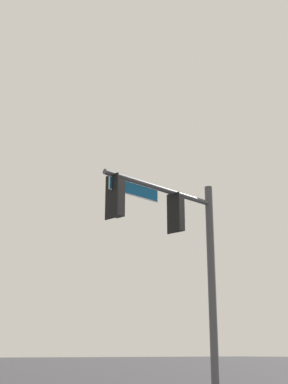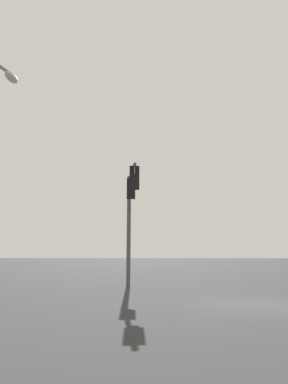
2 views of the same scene
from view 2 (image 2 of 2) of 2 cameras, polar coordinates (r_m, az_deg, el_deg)
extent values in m
plane|color=#2D2D30|center=(13.38, 20.32, -19.46)|extent=(400.00, 400.00, 0.00)
cylinder|color=#47474C|center=(19.72, -2.93, -7.09)|extent=(0.26, 0.26, 7.16)
cylinder|color=#47474C|center=(17.89, -2.35, 3.12)|extent=(4.72, 1.03, 0.16)
cube|color=black|center=(18.23, -2.49, 0.66)|extent=(0.12, 0.52, 1.30)
cube|color=black|center=(18.42, -2.53, 0.53)|extent=(0.41, 0.38, 1.10)
cylinder|color=black|center=(18.56, -2.51, 2.37)|extent=(0.04, 0.04, 0.12)
cylinder|color=#340503|center=(18.69, -2.56, 1.38)|extent=(0.07, 0.22, 0.22)
cylinder|color=#392D05|center=(18.61, -2.57, 0.39)|extent=(0.07, 0.22, 0.22)
cylinder|color=green|center=(18.55, -2.58, -0.60)|extent=(0.07, 0.22, 0.22)
cube|color=black|center=(15.69, -1.83, 2.74)|extent=(0.12, 0.52, 1.30)
cube|color=black|center=(15.88, -1.89, 2.56)|extent=(0.41, 0.38, 1.10)
cylinder|color=black|center=(16.04, -1.87, 4.67)|extent=(0.04, 0.04, 0.12)
cylinder|color=#340503|center=(16.15, -1.93, 3.52)|extent=(0.07, 0.22, 0.22)
cylinder|color=#392D05|center=(16.07, -1.94, 2.38)|extent=(0.07, 0.22, 0.22)
cylinder|color=green|center=(15.99, -1.95, 1.24)|extent=(0.07, 0.22, 0.22)
cube|color=#0A4C7F|center=(16.65, -2.07, 3.27)|extent=(1.93, 0.40, 0.35)
cube|color=white|center=(16.65, -2.07, 3.27)|extent=(1.98, 0.39, 0.41)
ellipsoid|color=silver|center=(10.21, -23.95, 19.31)|extent=(0.56, 0.28, 0.20)
camera|label=1|loc=(13.19, 59.87, -7.23)|focal=50.00mm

